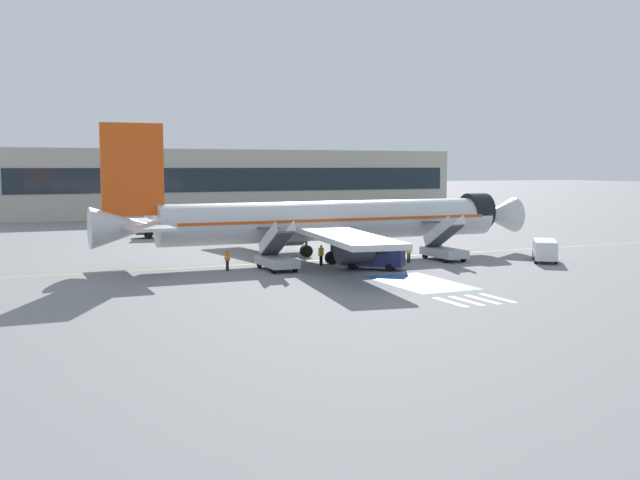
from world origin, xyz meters
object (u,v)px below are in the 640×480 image
boarding_stairs_forward (444,249)px  ground_crew_1 (321,254)px  airliner (327,221)px  service_van_0 (373,253)px  boarding_stairs_aft (277,258)px  ground_crew_0 (227,259)px  fuel_tanker (175,223)px  ground_crew_2 (409,251)px  service_van_1 (545,249)px  terminal_building (237,182)px

boarding_stairs_forward → ground_crew_1: size_ratio=2.96×
airliner → ground_crew_1: bearing=-31.2°
service_van_0 → ground_crew_1: (-2.95, 3.85, -0.30)m
boarding_stairs_forward → ground_crew_1: boarding_stairs_forward is taller
boarding_stairs_aft → ground_crew_0: bearing=162.8°
boarding_stairs_forward → fuel_tanker: 35.84m
airliner → service_van_0: airliner is taller
boarding_stairs_aft → ground_crew_1: (4.40, 0.97, 0.01)m
boarding_stairs_aft → ground_crew_2: size_ratio=2.99×
airliner → boarding_stairs_aft: 8.14m
service_van_0 → ground_crew_0: service_van_0 is taller
boarding_stairs_aft → ground_crew_1: size_ratio=2.96×
fuel_tanker → service_van_1: 43.68m
boarding_stairs_forward → ground_crew_0: bearing=176.6°
service_van_0 → terminal_building: (11.31, 72.73, 4.30)m
service_van_1 → ground_crew_1: 20.05m
boarding_stairs_aft → fuel_tanker: size_ratio=0.54×
airliner → service_van_0: size_ratio=8.34×
fuel_tanker → service_van_1: size_ratio=1.91×
ground_crew_2 → fuel_tanker: bearing=117.5°
fuel_tanker → ground_crew_1: 30.94m
service_van_0 → ground_crew_0: (-11.16, 4.07, -0.33)m
airliner → service_van_0: (0.91, -7.17, -2.22)m
boarding_stairs_forward → boarding_stairs_aft: size_ratio=1.00×
service_van_1 → ground_crew_0: bearing=-155.1°
airliner → boarding_stairs_forward: (9.59, -4.36, -2.53)m
airliner → boarding_stairs_forward: size_ratio=7.88×
ground_crew_2 → service_van_0: bearing=-148.3°
service_van_1 → ground_crew_0: size_ratio=2.96×
ground_crew_0 → ground_crew_2: bearing=61.1°
airliner → service_van_0: 7.56m
terminal_building → boarding_stairs_aft: bearing=-105.0°
fuel_tanker → service_van_0: bearing=21.2°
boarding_stairs_aft → service_van_1: 24.11m
boarding_stairs_forward → service_van_0: boarding_stairs_forward is taller
service_van_1 → ground_crew_1: (-19.28, 5.53, -0.14)m
service_van_1 → fuel_tanker: bearing=161.3°
boarding_stairs_aft → service_van_0: boarding_stairs_aft is taller
boarding_stairs_forward → ground_crew_2: boarding_stairs_forward is taller
ground_crew_1 → terminal_building: (14.26, 68.88, 4.60)m
airliner → boarding_stairs_forward: airliner is taller
ground_crew_0 → ground_crew_2: size_ratio=0.98×
boarding_stairs_forward → service_van_1: bearing=-30.2°
ground_crew_1 → terminal_building: terminal_building is taller
airliner → boarding_stairs_aft: airliner is taller
boarding_stairs_forward → terminal_building: terminal_building is taller
boarding_stairs_aft → ground_crew_1: 4.50m
airliner → fuel_tanker: airliner is taller
airliner → ground_crew_2: (5.75, -4.73, -2.54)m
boarding_stairs_aft → fuel_tanker: (-1.11, 31.41, 0.68)m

